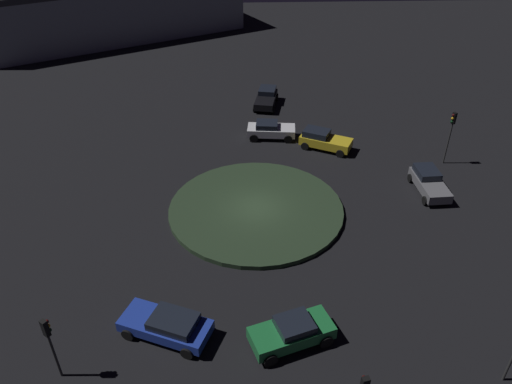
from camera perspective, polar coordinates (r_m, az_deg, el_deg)
ground_plane at (r=33.99m, az=-0.00°, el=-2.19°), size 119.25×119.25×0.00m
roundabout_island at (r=33.89m, az=-0.00°, el=-1.97°), size 11.96×11.96×0.32m
car_white at (r=42.82m, az=1.68°, el=7.22°), size 4.23×2.35×1.46m
car_grey at (r=37.76m, az=19.39°, el=1.10°), size 2.08×4.17×1.46m
car_black at (r=49.05m, az=1.20°, el=10.85°), size 2.71×4.52×1.45m
car_yellow at (r=41.48m, az=7.84°, el=6.01°), size 4.50×3.44×1.56m
car_blue at (r=25.98m, az=-10.22°, el=-14.88°), size 4.95×3.49×1.37m
car_green at (r=25.32m, az=4.19°, el=-15.82°), size 4.48×3.05×1.47m
traffic_light_east at (r=40.73m, az=21.66°, el=6.90°), size 0.39×0.36×4.38m
traffic_light_southwest at (r=24.36m, az=-22.82°, el=-15.22°), size 0.37×0.39×3.74m
store_building at (r=72.07m, az=-16.07°, el=19.68°), size 34.30×24.72×7.34m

